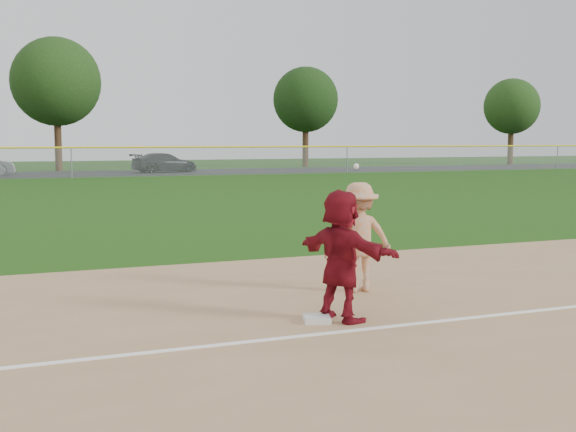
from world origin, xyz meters
name	(u,v)px	position (x,y,z in m)	size (l,w,h in m)	color
ground	(327,318)	(0.00, 0.00, 0.00)	(160.00, 160.00, 0.00)	#1C470D
foul_line	(353,330)	(0.00, -0.80, 0.03)	(60.00, 0.10, 0.01)	white
parking_asphalt	(65,174)	(0.00, 46.00, 0.01)	(120.00, 10.00, 0.01)	black
first_base	(317,319)	(-0.25, -0.20, 0.06)	(0.36, 0.36, 0.08)	silver
base_runner	(341,255)	(0.10, -0.23, 0.93)	(1.68, 0.54, 1.81)	maroon
car_right	(165,163)	(7.40, 46.02, 0.75)	(2.07, 5.09, 1.48)	black
first_base_play	(359,237)	(1.21, 1.40, 0.92)	(1.24, 1.28, 2.13)	#A7A7AA
outfield_fence	(71,148)	(0.00, 40.00, 1.96)	(110.00, 0.12, 110.00)	#999EA0
tree_2	(56,82)	(0.00, 51.50, 7.06)	(7.00, 7.00, 10.58)	#3B2615
tree_3	(306,100)	(22.00, 52.80, 6.16)	(6.00, 6.00, 9.19)	#3A2515
tree_4	(512,107)	(44.00, 51.20, 5.85)	(5.60, 5.60, 8.67)	#3A2815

